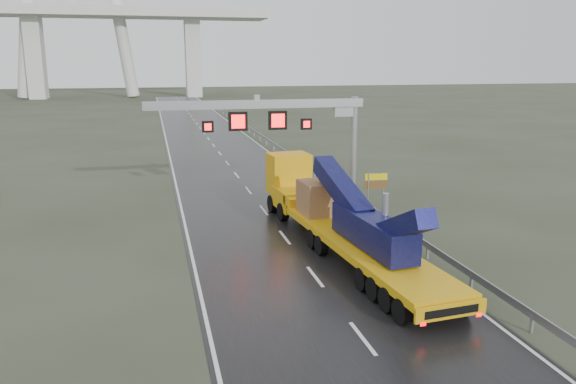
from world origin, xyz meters
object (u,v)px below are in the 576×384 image
object	(u,v)px
heavy_haul_truck	(330,210)
exit_sign_pair	(376,184)
striped_barrier	(341,192)
sign_gantry	(288,121)

from	to	relation	value
heavy_haul_truck	exit_sign_pair	size ratio (longest dim) A/B	7.66
heavy_haul_truck	striped_barrier	world-z (taller)	heavy_haul_truck
heavy_haul_truck	sign_gantry	bearing A→B (deg)	86.03
striped_barrier	heavy_haul_truck	bearing A→B (deg)	-114.69
heavy_haul_truck	exit_sign_pair	world-z (taller)	heavy_haul_truck
sign_gantry	heavy_haul_truck	xyz separation A→B (m)	(0.15, -9.05, -3.85)
striped_barrier	exit_sign_pair	bearing A→B (deg)	-75.31
exit_sign_pair	striped_barrier	world-z (taller)	exit_sign_pair
sign_gantry	striped_barrier	distance (m)	6.41
sign_gantry	exit_sign_pair	xyz separation A→B (m)	(5.00, -3.77, -3.83)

